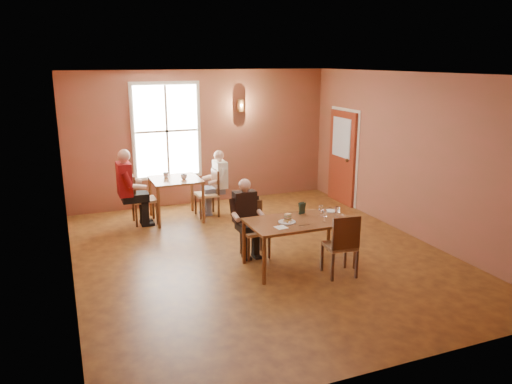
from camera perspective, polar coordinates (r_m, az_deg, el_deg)
name	(u,v)px	position (r m, az deg, el deg)	size (l,w,h in m)	color
ground	(260,254)	(8.56, 0.50, -7.13)	(6.00, 7.00, 0.01)	brown
wall_back	(202,138)	(11.38, -6.21, 6.18)	(6.00, 0.04, 3.00)	brown
wall_front	(394,237)	(5.17, 15.46, -5.01)	(6.00, 0.04, 3.00)	brown
wall_left	(64,185)	(7.53, -21.10, 0.76)	(0.04, 7.00, 3.00)	brown
wall_right	(411,155)	(9.64, 17.31, 4.01)	(0.04, 7.00, 3.00)	brown
ceiling	(261,74)	(7.93, 0.55, 13.39)	(6.00, 7.00, 0.04)	white
window	(167,131)	(11.11, -10.17, 6.87)	(1.36, 0.10, 1.96)	white
door	(342,158)	(11.53, 9.77, 3.90)	(0.12, 1.04, 2.10)	maroon
wall_sconce	(241,105)	(11.47, -1.78, 9.86)	(0.16, 0.16, 0.28)	brown
main_table	(299,243)	(7.99, 4.95, -5.86)	(1.64, 0.92, 0.77)	brown
chair_diner_main	(255,230)	(8.33, -0.13, -4.39)	(0.40, 0.40, 0.91)	#4F2C14
diner_main	(256,221)	(8.25, -0.05, -3.36)	(0.50, 0.50, 1.25)	black
chair_empty	(340,244)	(7.72, 9.55, -5.91)	(0.44, 0.44, 0.99)	#5B301A
plate_food	(287,222)	(7.74, 3.56, -3.39)	(0.27, 0.27, 0.03)	white
sandwich	(288,218)	(7.80, 3.65, -2.98)	(0.08, 0.08, 0.10)	tan
goblet_a	(321,210)	(8.14, 7.43, -2.05)	(0.07, 0.07, 0.18)	white
goblet_b	(337,212)	(8.06, 9.26, -2.23)	(0.08, 0.08, 0.19)	white
goblet_c	(324,216)	(7.82, 7.81, -2.69)	(0.08, 0.08, 0.20)	white
menu_stand	(302,208)	(8.17, 5.28, -1.85)	(0.11, 0.06, 0.19)	#1D2F22
knife	(304,225)	(7.64, 5.55, -3.79)	(0.20, 0.02, 0.00)	silver
napkin	(281,227)	(7.52, 2.87, -4.06)	(0.17, 0.17, 0.01)	white
side_plate	(331,211)	(8.39, 8.55, -2.15)	(0.18, 0.18, 0.01)	white
sunglasses	(340,221)	(7.91, 9.56, -3.23)	(0.13, 0.04, 0.02)	black
second_table	(176,199)	(10.38, -9.10, -0.80)	(0.98, 0.98, 0.86)	brown
chair_diner_white	(207,193)	(10.52, -5.66, -0.14)	(0.43, 0.43, 0.98)	#513114
diner_white	(208,185)	(10.49, -5.53, 0.77)	(0.53, 0.53, 1.32)	silver
chair_diner_maroon	(144,199)	(10.25, -12.66, -0.74)	(0.45, 0.45, 1.02)	brown
diner_maroon	(142,187)	(10.19, -12.90, 0.54)	(0.60, 0.60, 1.50)	maroon
cup_a	(184,177)	(10.20, -8.25, 1.74)	(0.13, 0.13, 0.10)	beige
cup_b	(166,175)	(10.39, -10.27, 1.91)	(0.12, 0.12, 0.11)	white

